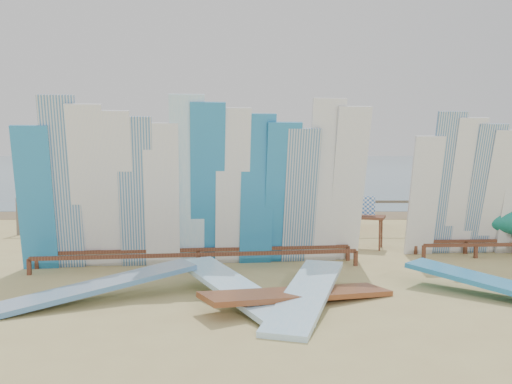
{
  "coord_description": "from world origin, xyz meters",
  "views": [
    {
      "loc": [
        -0.34,
        -9.88,
        1.99
      ],
      "look_at": [
        -0.31,
        1.35,
        1.16
      ],
      "focal_mm": 38.0,
      "sensor_mm": 36.0,
      "label": 1
    }
  ],
  "objects_px": {
    "flat_board_d": "(505,299)",
    "flat_board_e": "(97,301)",
    "beachgoer_3": "(161,194)",
    "beachgoer_11": "(120,189)",
    "flat_board_a": "(237,303)",
    "beachgoer_0": "(86,196)",
    "beachgoer_2": "(189,195)",
    "beachgoer_4": "(307,195)",
    "beach_chair_left": "(250,220)",
    "stroller": "(339,211)",
    "beachgoer_1": "(158,189)",
    "beachgoer_extra_1": "(108,192)",
    "vendor_table": "(364,231)",
    "beach_chair_right": "(327,220)",
    "side_surfboard_rack": "(472,192)",
    "flat_board_c": "(300,304)",
    "beachgoer_6": "(296,190)",
    "beachgoer_10": "(449,198)",
    "main_surfboard_rack": "(198,191)",
    "flat_board_b": "(307,306)"
  },
  "relations": [
    {
      "from": "flat_board_d",
      "to": "flat_board_e",
      "type": "height_order",
      "value": "flat_board_e"
    },
    {
      "from": "beachgoer_3",
      "to": "beachgoer_11",
      "type": "bearing_deg",
      "value": -175.25
    },
    {
      "from": "flat_board_a",
      "to": "beachgoer_3",
      "type": "xyz_separation_m",
      "value": [
        -2.36,
        7.88,
        0.83
      ]
    },
    {
      "from": "beachgoer_0",
      "to": "beachgoer_2",
      "type": "bearing_deg",
      "value": 99.42
    },
    {
      "from": "beachgoer_0",
      "to": "beachgoer_4",
      "type": "relative_size",
      "value": 0.97
    },
    {
      "from": "beach_chair_left",
      "to": "stroller",
      "type": "distance_m",
      "value": 2.33
    },
    {
      "from": "beachgoer_1",
      "to": "beachgoer_extra_1",
      "type": "bearing_deg",
      "value": -27.48
    },
    {
      "from": "vendor_table",
      "to": "beach_chair_right",
      "type": "bearing_deg",
      "value": 118.7
    },
    {
      "from": "side_surfboard_rack",
      "to": "flat_board_a",
      "type": "distance_m",
      "value": 5.55
    },
    {
      "from": "flat_board_d",
      "to": "beachgoer_extra_1",
      "type": "bearing_deg",
      "value": 83.27
    },
    {
      "from": "side_surfboard_rack",
      "to": "beachgoer_1",
      "type": "relative_size",
      "value": 1.51
    },
    {
      "from": "beachgoer_extra_1",
      "to": "beachgoer_11",
      "type": "distance_m",
      "value": 0.79
    },
    {
      "from": "side_surfboard_rack",
      "to": "beach_chair_right",
      "type": "xyz_separation_m",
      "value": [
        -2.3,
        3.32,
        -0.94
      ]
    },
    {
      "from": "beachgoer_4",
      "to": "stroller",
      "type": "bearing_deg",
      "value": -153.5
    },
    {
      "from": "flat_board_c",
      "to": "beachgoer_extra_1",
      "type": "bearing_deg",
      "value": 0.0
    },
    {
      "from": "flat_board_e",
      "to": "beachgoer_4",
      "type": "bearing_deg",
      "value": 125.28
    },
    {
      "from": "stroller",
      "to": "beachgoer_2",
      "type": "xyz_separation_m",
      "value": [
        -3.84,
        -0.45,
        0.45
      ]
    },
    {
      "from": "beachgoer_6",
      "to": "vendor_table",
      "type": "bearing_deg",
      "value": -33.99
    },
    {
      "from": "flat_board_c",
      "to": "beachgoer_1",
      "type": "xyz_separation_m",
      "value": [
        -3.39,
        8.67,
        0.9
      ]
    },
    {
      "from": "side_surfboard_rack",
      "to": "stroller",
      "type": "relative_size",
      "value": 2.36
    },
    {
      "from": "flat_board_e",
      "to": "beachgoer_0",
      "type": "bearing_deg",
      "value": 167.86
    },
    {
      "from": "flat_board_c",
      "to": "beachgoer_10",
      "type": "height_order",
      "value": "beachgoer_10"
    },
    {
      "from": "beachgoer_3",
      "to": "beachgoer_11",
      "type": "relative_size",
      "value": 1.03
    },
    {
      "from": "vendor_table",
      "to": "flat_board_e",
      "type": "relative_size",
      "value": 0.4
    },
    {
      "from": "main_surfboard_rack",
      "to": "flat_board_a",
      "type": "distance_m",
      "value": 2.67
    },
    {
      "from": "beachgoer_3",
      "to": "beachgoer_4",
      "type": "distance_m",
      "value": 4.04
    },
    {
      "from": "beachgoer_1",
      "to": "beachgoer_extra_1",
      "type": "relative_size",
      "value": 1.18
    },
    {
      "from": "side_surfboard_rack",
      "to": "flat_board_d",
      "type": "xyz_separation_m",
      "value": [
        -0.73,
        -3.04,
        -1.22
      ]
    },
    {
      "from": "side_surfboard_rack",
      "to": "beachgoer_2",
      "type": "relative_size",
      "value": 1.5
    },
    {
      "from": "stroller",
      "to": "beachgoer_0",
      "type": "distance_m",
      "value": 6.89
    },
    {
      "from": "beachgoer_4",
      "to": "vendor_table",
      "type": "bearing_deg",
      "value": 179.19
    },
    {
      "from": "beach_chair_right",
      "to": "flat_board_a",
      "type": "bearing_deg",
      "value": -110.58
    },
    {
      "from": "beachgoer_2",
      "to": "beachgoer_6",
      "type": "bearing_deg",
      "value": 80.19
    },
    {
      "from": "beach_chair_right",
      "to": "beachgoer_11",
      "type": "xyz_separation_m",
      "value": [
        -6.14,
        3.74,
        0.53
      ]
    },
    {
      "from": "beach_chair_left",
      "to": "beachgoer_2",
      "type": "xyz_separation_m",
      "value": [
        -1.53,
        -0.46,
        0.68
      ]
    },
    {
      "from": "flat_board_a",
      "to": "beachgoer_0",
      "type": "xyz_separation_m",
      "value": [
        -4.4,
        7.79,
        0.78
      ]
    },
    {
      "from": "beachgoer_10",
      "to": "beachgoer_11",
      "type": "bearing_deg",
      "value": 71.7
    },
    {
      "from": "beach_chair_right",
      "to": "beachgoer_10",
      "type": "height_order",
      "value": "beachgoer_10"
    },
    {
      "from": "beach_chair_right",
      "to": "beachgoer_0",
      "type": "bearing_deg",
      "value": 165.86
    },
    {
      "from": "flat_board_b",
      "to": "beach_chair_left",
      "type": "bearing_deg",
      "value": 113.34
    },
    {
      "from": "beachgoer_10",
      "to": "beachgoer_0",
      "type": "bearing_deg",
      "value": 86.25
    },
    {
      "from": "flat_board_e",
      "to": "beachgoer_3",
      "type": "height_order",
      "value": "beachgoer_3"
    },
    {
      "from": "beachgoer_0",
      "to": "vendor_table",
      "type": "bearing_deg",
      "value": 94.17
    },
    {
      "from": "flat_board_e",
      "to": "beachgoer_10",
      "type": "relative_size",
      "value": 1.72
    },
    {
      "from": "main_surfboard_rack",
      "to": "beachgoer_11",
      "type": "relative_size",
      "value": 3.68
    },
    {
      "from": "beachgoer_4",
      "to": "beachgoer_6",
      "type": "height_order",
      "value": "beachgoer_6"
    },
    {
      "from": "main_surfboard_rack",
      "to": "beach_chair_right",
      "type": "height_order",
      "value": "main_surfboard_rack"
    },
    {
      "from": "main_surfboard_rack",
      "to": "beachgoer_4",
      "type": "bearing_deg",
      "value": 59.74
    },
    {
      "from": "main_surfboard_rack",
      "to": "beach_chair_left",
      "type": "distance_m",
      "value": 4.96
    },
    {
      "from": "beachgoer_2",
      "to": "beachgoer_4",
      "type": "distance_m",
      "value": 3.38
    }
  ]
}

